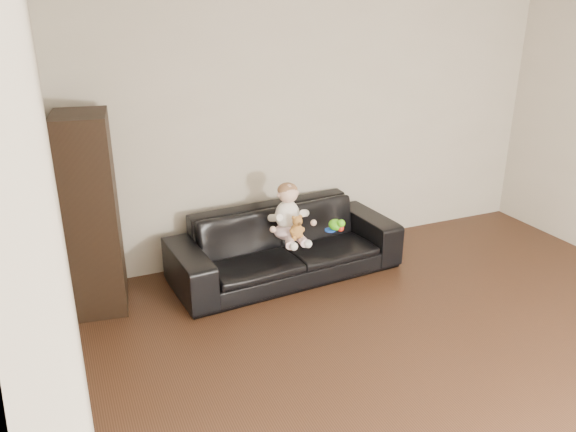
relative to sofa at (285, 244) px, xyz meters
name	(u,v)px	position (x,y,z in m)	size (l,w,h in m)	color
floor	(503,401)	(0.60, -2.25, -0.31)	(5.50, 5.50, 0.00)	#3A2214
wall_back	(321,124)	(0.60, 0.50, 0.99)	(5.00, 5.00, 0.00)	#B9AF9C
wall_left	(73,306)	(-1.90, -2.25, 0.99)	(5.50, 5.50, 0.00)	#B9AF9C
sofa	(285,244)	(0.00, 0.00, 0.00)	(2.15, 0.84, 0.63)	black
cabinet	(91,215)	(-1.67, 0.10, 0.51)	(0.41, 0.57, 1.66)	black
shelf_item	(88,170)	(-1.65, 0.10, 0.89)	(0.18, 0.25, 0.28)	silver
baby	(289,215)	(-0.02, -0.12, 0.33)	(0.39, 0.47, 0.53)	silver
teddy_bear	(297,227)	(-0.01, -0.28, 0.27)	(0.14, 0.14, 0.22)	#AE7432
toy_green	(335,225)	(0.47, -0.10, 0.15)	(0.13, 0.15, 0.11)	#5CE51B
toy_rattle	(340,228)	(0.50, -0.15, 0.13)	(0.07, 0.07, 0.07)	red
toy_blue_disc	(330,230)	(0.42, -0.10, 0.11)	(0.10, 0.10, 0.01)	blue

